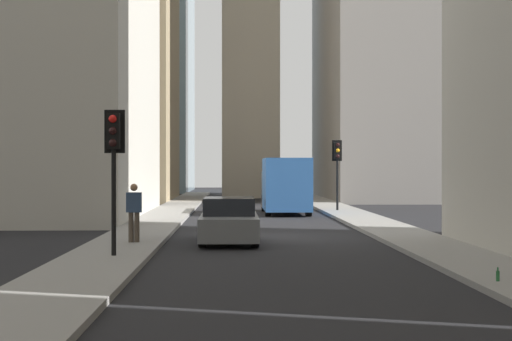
# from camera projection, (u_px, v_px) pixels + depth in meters

# --- Properties ---
(ground_plane) EXTENTS (135.00, 135.00, 0.00)m
(ground_plane) POSITION_uv_depth(u_px,v_px,m) (270.00, 237.00, 26.23)
(ground_plane) COLOR black
(sidewalk_right) EXTENTS (90.00, 2.20, 0.14)m
(sidewalk_right) POSITION_uv_depth(u_px,v_px,m) (138.00, 235.00, 26.09)
(sidewalk_right) COLOR gray
(sidewalk_right) RESTS_ON ground_plane
(sidewalk_left) EXTENTS (90.00, 2.20, 0.14)m
(sidewalk_left) POSITION_uv_depth(u_px,v_px,m) (401.00, 234.00, 26.36)
(sidewalk_left) COLOR gray
(sidewalk_left) RESTS_ON ground_plane
(building_right_far) EXTENTS (12.31, 10.50, 26.46)m
(building_right_far) POSITION_uv_depth(u_px,v_px,m) (104.00, 17.00, 55.52)
(building_right_far) COLOR #9E8966
(building_right_far) RESTS_ON ground_plane
(delivery_truck) EXTENTS (6.46, 2.25, 2.84)m
(delivery_truck) POSITION_uv_depth(u_px,v_px,m) (285.00, 185.00, 39.62)
(delivery_truck) COLOR #285699
(delivery_truck) RESTS_ON ground_plane
(hatchback_grey) EXTENTS (4.30, 1.78, 1.42)m
(hatchback_grey) POSITION_uv_depth(u_px,v_px,m) (229.00, 222.00, 24.08)
(hatchback_grey) COLOR slate
(hatchback_grey) RESTS_ON ground_plane
(traffic_light_foreground) EXTENTS (0.43, 0.52, 3.68)m
(traffic_light_foreground) POSITION_uv_depth(u_px,v_px,m) (114.00, 148.00, 19.38)
(traffic_light_foreground) COLOR black
(traffic_light_foreground) RESTS_ON sidewalk_right
(traffic_light_midblock) EXTENTS (0.43, 0.52, 3.69)m
(traffic_light_midblock) POSITION_uv_depth(u_px,v_px,m) (337.00, 159.00, 40.51)
(traffic_light_midblock) COLOR black
(traffic_light_midblock) RESTS_ON sidewalk_left
(pedestrian) EXTENTS (0.26, 0.44, 1.74)m
(pedestrian) POSITION_uv_depth(u_px,v_px,m) (134.00, 210.00, 22.89)
(pedestrian) COLOR #473D33
(pedestrian) RESTS_ON sidewalk_right
(discarded_bottle) EXTENTS (0.07, 0.07, 0.27)m
(discarded_bottle) POSITION_uv_depth(u_px,v_px,m) (498.00, 276.00, 14.97)
(discarded_bottle) COLOR #236033
(discarded_bottle) RESTS_ON sidewalk_left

